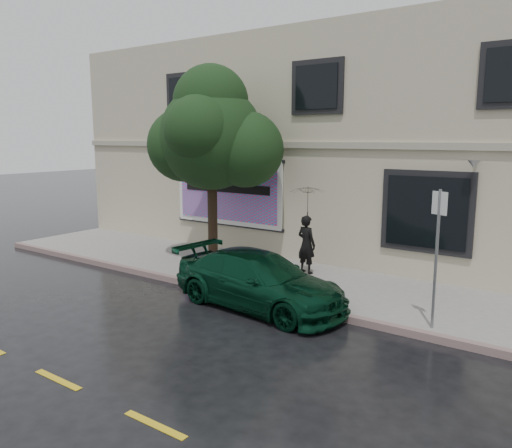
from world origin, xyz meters
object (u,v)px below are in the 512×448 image
Objects in this scene: car at (259,280)px; pedestrian at (306,244)px; fire_hydrant at (200,266)px; street_tree at (211,138)px.

pedestrian is (-0.29, 2.68, 0.32)m from car.
fire_hydrant is (-2.30, 0.60, -0.14)m from car.
street_tree is (-2.80, -0.61, 2.84)m from pedestrian.
pedestrian is at bearing 12.21° from street_tree.
pedestrian reaches higher than car.
car is 2.72m from pedestrian.
pedestrian is 4.03m from street_tree.
fire_hydrant is at bearing 58.04° from pedestrian.
car is at bearing -33.95° from street_tree.
street_tree is 7.43× the size of fire_hydrant.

